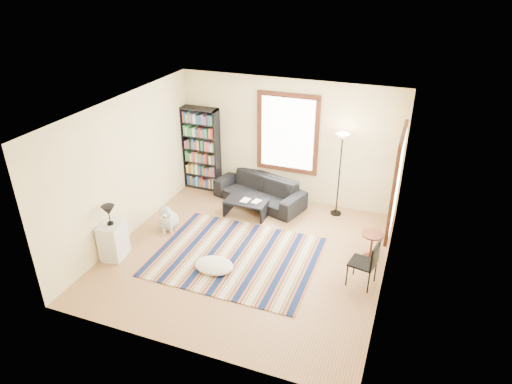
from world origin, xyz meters
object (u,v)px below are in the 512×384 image
(side_table, at_px, (371,246))
(folding_chair, at_px, (362,263))
(floor_cushion, at_px, (214,265))
(floor_lamp, at_px, (339,175))
(coffee_table, at_px, (246,208))
(bookshelf, at_px, (201,149))
(white_cabinet, at_px, (113,240))
(dog, at_px, (168,215))
(sofa, at_px, (259,190))

(side_table, bearing_deg, folding_chair, -93.50)
(floor_cushion, relative_size, floor_lamp, 0.39)
(coffee_table, bearing_deg, bookshelf, 148.52)
(floor_lamp, xyz_separation_m, white_cabinet, (-3.56, -3.06, -0.58))
(folding_chair, bearing_deg, side_table, 97.12)
(floor_lamp, relative_size, side_table, 3.44)
(bookshelf, bearing_deg, floor_cushion, -60.10)
(floor_cushion, relative_size, side_table, 1.34)
(coffee_table, relative_size, side_table, 1.67)
(white_cabinet, bearing_deg, side_table, 11.52)
(dog, bearing_deg, white_cabinet, -130.57)
(floor_cushion, xyz_separation_m, dog, (-1.49, 0.95, 0.22))
(sofa, relative_size, dog, 3.39)
(coffee_table, height_order, dog, dog)
(floor_cushion, bearing_deg, white_cabinet, -171.93)
(side_table, bearing_deg, floor_lamp, 123.25)
(bookshelf, relative_size, dog, 3.22)
(sofa, bearing_deg, folding_chair, -22.58)
(floor_lamp, xyz_separation_m, side_table, (0.94, -1.44, -0.66))
(sofa, relative_size, white_cabinet, 3.01)
(white_cabinet, bearing_deg, dog, 62.05)
(bookshelf, bearing_deg, coffee_table, -31.48)
(coffee_table, distance_m, floor_lamp, 2.11)
(bookshelf, xyz_separation_m, coffee_table, (1.51, -0.93, -0.82))
(floor_lamp, bearing_deg, sofa, -176.74)
(coffee_table, distance_m, side_table, 2.85)
(bookshelf, distance_m, side_table, 4.63)
(sofa, bearing_deg, side_table, -9.83)
(white_cabinet, bearing_deg, sofa, 50.39)
(sofa, height_order, floor_cushion, sofa)
(sofa, xyz_separation_m, white_cabinet, (-1.80, -2.96, 0.04))
(floor_cushion, relative_size, dog, 1.17)
(sofa, xyz_separation_m, side_table, (2.70, -1.34, -0.04))
(floor_cushion, relative_size, folding_chair, 0.84)
(sofa, bearing_deg, white_cabinet, -104.79)
(sofa, bearing_deg, bookshelf, -173.20)
(side_table, xyz_separation_m, folding_chair, (-0.05, -0.82, 0.16))
(floor_lamp, distance_m, folding_chair, 2.47)
(floor_lamp, relative_size, white_cabinet, 2.66)
(sofa, relative_size, floor_lamp, 1.13)
(white_cabinet, bearing_deg, folding_chair, 1.96)
(sofa, distance_m, side_table, 3.01)
(sofa, bearing_deg, floor_lamp, 19.77)
(coffee_table, relative_size, dog, 1.45)
(sofa, xyz_separation_m, floor_cushion, (0.12, -2.69, -0.22))
(white_cabinet, bearing_deg, coffee_table, 44.71)
(sofa, distance_m, floor_lamp, 1.87)
(folding_chair, relative_size, dog, 1.38)
(folding_chair, bearing_deg, floor_cushion, -157.46)
(coffee_table, xyz_separation_m, floor_cushion, (0.19, -2.03, -0.09))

